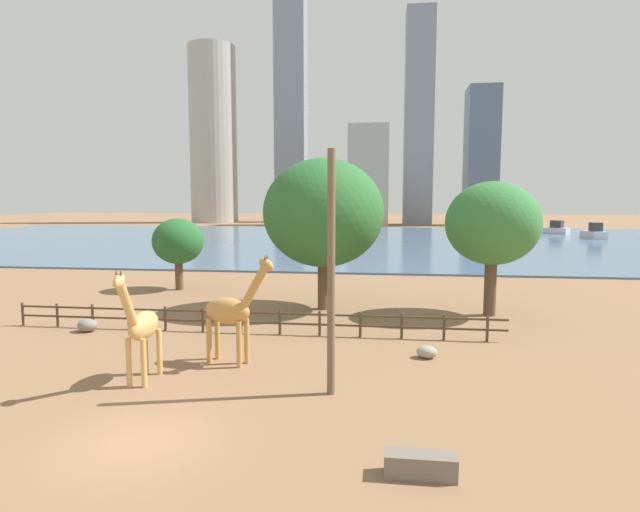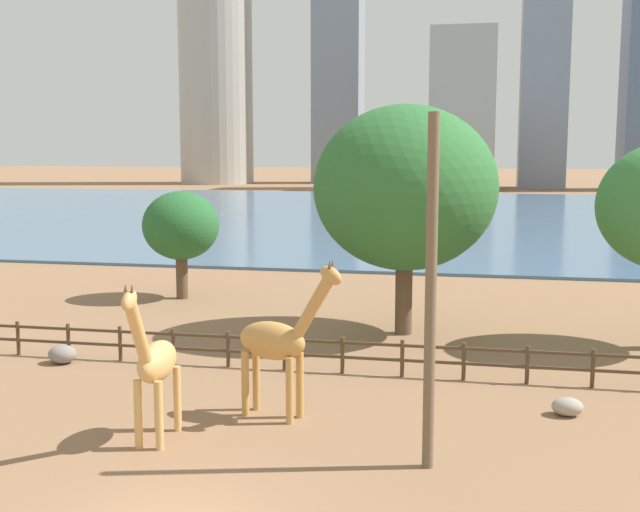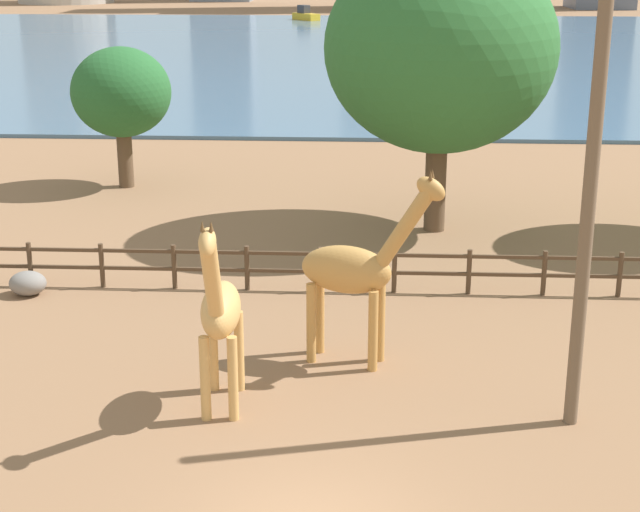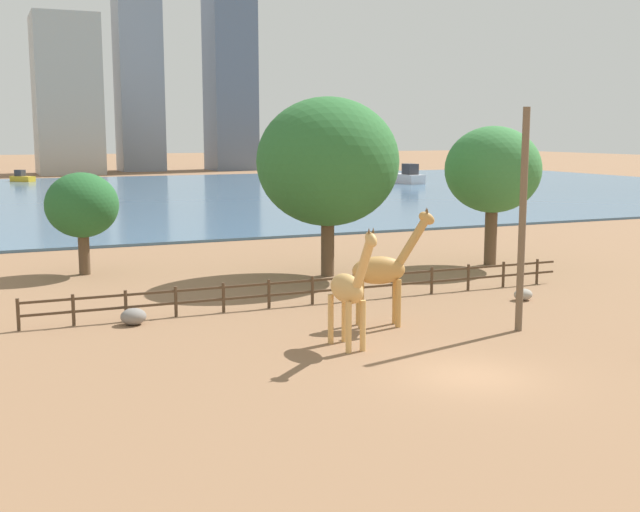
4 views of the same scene
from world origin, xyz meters
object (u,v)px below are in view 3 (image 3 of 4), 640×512
object	(u,v)px
boulder_near_fence	(28,283)
boat_ferry	(306,15)
giraffe_tall	(220,312)
giraffe_companion	(355,270)
tree_right_tall	(121,93)
utility_pole	(587,220)
tree_left_large	(440,48)

from	to	relation	value
boulder_near_fence	boat_ferry	distance (m)	100.42
giraffe_tall	giraffe_companion	bearing A→B (deg)	130.61
giraffe_companion	boat_ferry	xyz separation A→B (m)	(-8.28, 104.55, -1.48)
boulder_near_fence	boat_ferry	xyz separation A→B (m)	(0.95, 100.41, 0.47)
boulder_near_fence	tree_right_tall	world-z (taller)	tree_right_tall
boat_ferry	boulder_near_fence	bearing A→B (deg)	-39.47
boulder_near_fence	utility_pole	bearing A→B (deg)	-26.78
tree_right_tall	boat_ferry	xyz separation A→B (m)	(1.30, 87.58, -2.98)
giraffe_companion	giraffe_tall	bearing A→B (deg)	-120.77
giraffe_companion	tree_right_tall	world-z (taller)	tree_right_tall
tree_right_tall	boat_ferry	world-z (taller)	tree_right_tall
giraffe_companion	boat_ferry	bearing A→B (deg)	110.74
giraffe_tall	boulder_near_fence	bearing A→B (deg)	-138.18
boat_ferry	tree_right_tall	bearing A→B (deg)	-39.78
tree_left_large	boat_ferry	world-z (taller)	tree_left_large
boulder_near_fence	giraffe_tall	bearing A→B (deg)	-45.77
utility_pole	tree_left_large	world-z (taller)	tree_left_large
utility_pole	boulder_near_fence	world-z (taller)	utility_pole
tree_left_large	tree_right_tall	size ratio (longest dim) A/B	1.72
giraffe_tall	tree_left_large	bearing A→B (deg)	156.85
tree_right_tall	boulder_near_fence	bearing A→B (deg)	-88.47
utility_pole	tree_right_tall	bearing A→B (deg)	125.51
giraffe_companion	boat_ferry	distance (m)	104.89
tree_right_tall	utility_pole	bearing A→B (deg)	-54.49
utility_pole	boat_ferry	distance (m)	108.18
giraffe_tall	boat_ferry	world-z (taller)	giraffe_tall
giraffe_tall	giraffe_companion	size ratio (longest dim) A/B	0.96
giraffe_tall	utility_pole	distance (m)	7.58
utility_pole	boat_ferry	xyz separation A→B (m)	(-12.82, 107.36, -3.53)
giraffe_companion	boulder_near_fence	bearing A→B (deg)	172.05
tree_left_large	boat_ferry	distance (m)	94.00
tree_right_tall	giraffe_companion	bearing A→B (deg)	-60.57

